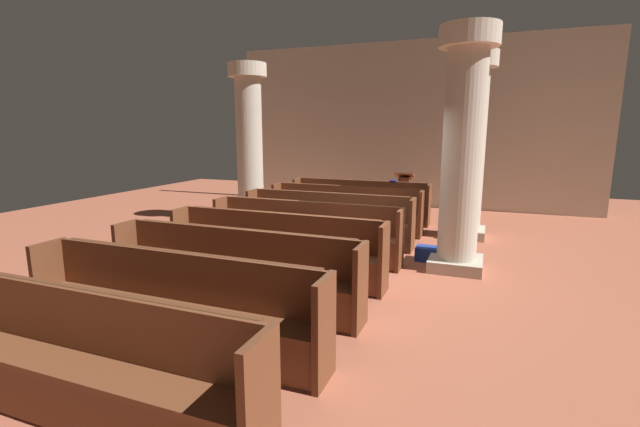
# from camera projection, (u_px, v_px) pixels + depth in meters

# --- Properties ---
(ground_plane) EXTENTS (19.20, 19.20, 0.00)m
(ground_plane) POSITION_uv_depth(u_px,v_px,m) (334.00, 266.00, 6.96)
(ground_plane) COLOR #AD5B42
(back_wall) EXTENTS (10.00, 0.16, 4.50)m
(back_wall) POSITION_uv_depth(u_px,v_px,m) (407.00, 126.00, 12.09)
(back_wall) COLOR beige
(back_wall) RESTS_ON ground
(pew_row_0) EXTENTS (3.28, 0.46, 0.95)m
(pew_row_0) POSITION_uv_depth(u_px,v_px,m) (360.00, 200.00, 10.33)
(pew_row_0) COLOR brown
(pew_row_0) RESTS_ON ground
(pew_row_1) EXTENTS (3.28, 0.46, 0.95)m
(pew_row_1) POSITION_uv_depth(u_px,v_px,m) (345.00, 207.00, 9.32)
(pew_row_1) COLOR brown
(pew_row_1) RESTS_ON ground
(pew_row_2) EXTENTS (3.28, 0.47, 0.95)m
(pew_row_2) POSITION_uv_depth(u_px,v_px,m) (327.00, 217.00, 8.31)
(pew_row_2) COLOR brown
(pew_row_2) RESTS_ON ground
(pew_row_3) EXTENTS (3.28, 0.46, 0.95)m
(pew_row_3) POSITION_uv_depth(u_px,v_px,m) (305.00, 229.00, 7.29)
(pew_row_3) COLOR brown
(pew_row_3) RESTS_ON ground
(pew_row_4) EXTENTS (3.28, 0.46, 0.95)m
(pew_row_4) POSITION_uv_depth(u_px,v_px,m) (275.00, 245.00, 6.28)
(pew_row_4) COLOR brown
(pew_row_4) RESTS_ON ground
(pew_row_5) EXTENTS (3.28, 0.47, 0.95)m
(pew_row_5) POSITION_uv_depth(u_px,v_px,m) (233.00, 268.00, 5.27)
(pew_row_5) COLOR brown
(pew_row_5) RESTS_ON ground
(pew_row_6) EXTENTS (3.28, 0.46, 0.95)m
(pew_row_6) POSITION_uv_depth(u_px,v_px,m) (172.00, 301.00, 4.26)
(pew_row_6) COLOR brown
(pew_row_6) RESTS_ON ground
(pew_row_7) EXTENTS (3.28, 0.46, 0.95)m
(pew_row_7) POSITION_uv_depth(u_px,v_px,m) (72.00, 354.00, 3.24)
(pew_row_7) COLOR brown
(pew_row_7) RESTS_ON ground
(pillar_aisle_side) EXTENTS (0.87, 0.87, 3.60)m
(pillar_aisle_side) POSITION_uv_depth(u_px,v_px,m) (470.00, 144.00, 8.54)
(pillar_aisle_side) COLOR #B6AD9A
(pillar_aisle_side) RESTS_ON ground
(pillar_far_side) EXTENTS (0.87, 0.87, 3.60)m
(pillar_far_side) POSITION_uv_depth(u_px,v_px,m) (249.00, 141.00, 10.02)
(pillar_far_side) COLOR #B6AD9A
(pillar_far_side) RESTS_ON ground
(pillar_aisle_rear) EXTENTS (0.86, 0.86, 3.60)m
(pillar_aisle_rear) POSITION_uv_depth(u_px,v_px,m) (463.00, 148.00, 6.46)
(pillar_aisle_rear) COLOR #B6AD9A
(pillar_aisle_rear) RESTS_ON ground
(lectern) EXTENTS (0.48, 0.45, 1.08)m
(lectern) POSITION_uv_depth(u_px,v_px,m) (404.00, 196.00, 11.18)
(lectern) COLOR brown
(lectern) RESTS_ON ground
(hymn_book) EXTENTS (0.15, 0.21, 0.03)m
(hymn_book) POSITION_uv_depth(u_px,v_px,m) (394.00, 181.00, 10.14)
(hymn_book) COLOR navy
(hymn_book) RESTS_ON pew_row_0
(kneeler_box_blue) EXTENTS (0.36, 0.31, 0.23)m
(kneeler_box_blue) POSITION_uv_depth(u_px,v_px,m) (427.00, 253.00, 7.25)
(kneeler_box_blue) COLOR navy
(kneeler_box_blue) RESTS_ON ground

